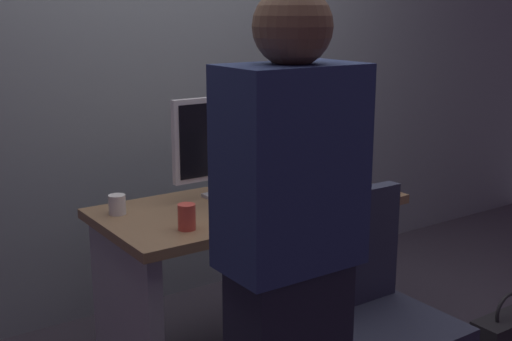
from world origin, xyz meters
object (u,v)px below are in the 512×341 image
book_stack (316,166)px  cell_phone (347,196)px  monitor (228,141)px  office_chair (376,334)px  person_at_desk (289,267)px  mouse (316,196)px  desk (250,253)px  cup_near_keyboard (187,217)px  cup_by_monitor (117,205)px  keyboard (265,208)px

book_stack → cell_phone: 0.37m
monitor → cell_phone: bearing=-34.4°
office_chair → person_at_desk: bearing=-166.3°
mouse → cell_phone: mouse is taller
desk → cell_phone: (0.40, -0.19, 0.25)m
cup_near_keyboard → cup_by_monitor: bearing=112.8°
desk → book_stack: size_ratio=5.66×
keyboard → cup_by_monitor: size_ratio=5.27×
desk → cup_near_keyboard: cup_near_keyboard is taller
mouse → monitor: bearing=139.2°
desk → cell_phone: bearing=-24.8°
keyboard → book_stack: size_ratio=1.84×
book_stack → keyboard: bearing=-149.6°
person_at_desk → monitor: size_ratio=3.03×
person_at_desk → cell_phone: bearing=39.0°
cell_phone → monitor: bearing=142.0°
desk → keyboard: (-0.02, -0.15, 0.25)m
monitor → cell_phone: (0.44, -0.30, -0.25)m
desk → monitor: size_ratio=2.44×
keyboard → cell_phone: (0.42, -0.04, -0.01)m
mouse → book_stack: (0.25, 0.31, 0.04)m
office_chair → keyboard: size_ratio=2.19×
person_at_desk → mouse: 1.02m
cup_near_keyboard → cell_phone: 0.81m
cup_near_keyboard → cell_phone: cup_near_keyboard is taller
person_at_desk → book_stack: person_at_desk is taller
monitor → person_at_desk: bearing=-112.7°
cell_phone → cup_by_monitor: bearing=156.5°
monitor → book_stack: monitor is taller
desk → monitor: 0.51m
keyboard → mouse: 0.28m
mouse → book_stack: 0.40m
monitor → cup_by_monitor: bearing=175.3°
keyboard → cup_by_monitor: cup_by_monitor is taller
desk → cell_phone: 0.51m
person_at_desk → cup_near_keyboard: size_ratio=16.31×
desk → mouse: mouse is taller
keyboard → cup_by_monitor: bearing=151.1°
cup_by_monitor → book_stack: book_stack is taller
desk → person_at_desk: (-0.45, -0.88, 0.33)m
mouse → cup_near_keyboard: cup_near_keyboard is taller
desk → monitor: bearing=107.8°
cup_by_monitor → cell_phone: cup_by_monitor is taller
desk → office_chair: (0.04, -0.76, -0.08)m
desk → office_chair: bearing=-86.6°
cup_by_monitor → book_stack: 1.06m
person_at_desk → cup_by_monitor: person_at_desk is taller
keyboard → cell_phone: 0.43m
desk → mouse: 0.39m
keyboard → book_stack: 0.62m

